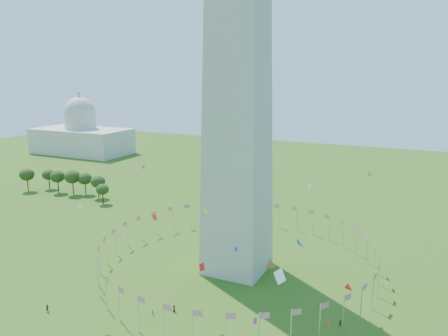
{
  "coord_description": "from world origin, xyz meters",
  "views": [
    {
      "loc": [
        47.95,
        -61.33,
        57.07
      ],
      "look_at": [
        2.78,
        35.0,
        34.03
      ],
      "focal_mm": 35.0,
      "sensor_mm": 36.0,
      "label": 1
    }
  ],
  "objects": [
    {
      "name": "kites_aloft",
      "position": [
        13.99,
        21.89,
        19.58
      ],
      "size": [
        80.91,
        68.73,
        29.67
      ],
      "color": "red",
      "rests_on": "ground"
    },
    {
      "name": "tree_line_west",
      "position": [
        -107.02,
        91.07,
        5.37
      ],
      "size": [
        54.84,
        15.06,
        11.81
      ],
      "color": "#334F1A",
      "rests_on": "ground"
    },
    {
      "name": "capitol_building",
      "position": [
        -180.0,
        180.0,
        23.0
      ],
      "size": [
        70.0,
        35.0,
        46.0
      ],
      "primitive_type": null,
      "color": "beige",
      "rests_on": "ground"
    },
    {
      "name": "flag_ring",
      "position": [
        -0.0,
        50.0,
        4.5
      ],
      "size": [
        80.24,
        80.24,
        9.0
      ],
      "color": "silver",
      "rests_on": "ground"
    }
  ]
}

